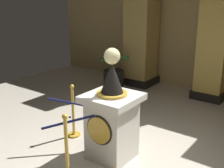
{
  "coord_description": "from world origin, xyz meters",
  "views": [
    {
      "loc": [
        2.13,
        -3.1,
        2.54
      ],
      "look_at": [
        -0.33,
        0.25,
        1.23
      ],
      "focal_mm": 46.86,
      "sensor_mm": 36.0,
      "label": 1
    }
  ],
  "objects_px": {
    "stanchion_far": "(67,162)",
    "potted_palm_left": "(114,76)",
    "pedestal_clock": "(112,118)",
    "stanchion_near": "(73,118)"
  },
  "relations": [
    {
      "from": "stanchion_near",
      "to": "potted_palm_left",
      "type": "relative_size",
      "value": 0.89
    },
    {
      "from": "pedestal_clock",
      "to": "stanchion_near",
      "type": "bearing_deg",
      "value": 170.0
    },
    {
      "from": "pedestal_clock",
      "to": "stanchion_near",
      "type": "distance_m",
      "value": 1.07
    },
    {
      "from": "pedestal_clock",
      "to": "potted_palm_left",
      "type": "distance_m",
      "value": 3.56
    },
    {
      "from": "pedestal_clock",
      "to": "stanchion_far",
      "type": "relative_size",
      "value": 1.65
    },
    {
      "from": "stanchion_far",
      "to": "potted_palm_left",
      "type": "relative_size",
      "value": 0.97
    },
    {
      "from": "stanchion_near",
      "to": "stanchion_far",
      "type": "bearing_deg",
      "value": -49.47
    },
    {
      "from": "stanchion_far",
      "to": "stanchion_near",
      "type": "bearing_deg",
      "value": 130.53
    },
    {
      "from": "stanchion_far",
      "to": "potted_palm_left",
      "type": "distance_m",
      "value": 4.36
    },
    {
      "from": "stanchion_far",
      "to": "potted_palm_left",
      "type": "height_order",
      "value": "potted_palm_left"
    }
  ]
}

